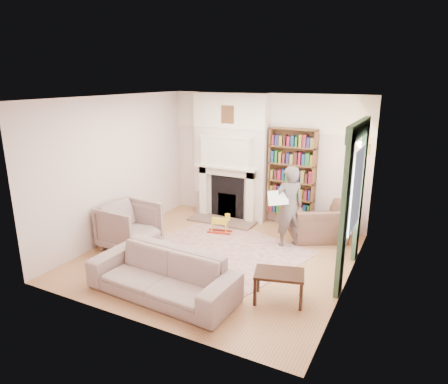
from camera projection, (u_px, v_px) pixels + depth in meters
The scene contains 25 objects.
floor at pixel (218, 256), 7.22m from camera, with size 4.50×4.50×0.00m, color #92623A.
ceiling at pixel (217, 98), 6.44m from camera, with size 4.50×4.50×0.00m, color white.
wall_back at pixel (266, 158), 8.75m from camera, with size 4.50×4.50×0.00m, color silver.
wall_front at pixel (131, 223), 4.90m from camera, with size 4.50×4.50×0.00m, color silver.
wall_left at pixel (116, 168), 7.81m from camera, with size 4.50×4.50×0.00m, color silver.
wall_right at pixel (353, 199), 5.84m from camera, with size 4.50×4.50×0.00m, color silver.
fireplace at pixel (231, 158), 8.91m from camera, with size 1.70×0.58×2.80m.
bookcase at pixel (292, 173), 8.41m from camera, with size 1.00×0.24×1.85m, color brown.
window at pixel (357, 189), 6.17m from camera, with size 0.02×0.90×1.30m, color silver.
curtain_left at pixel (344, 218), 5.66m from camera, with size 0.07×0.32×2.40m, color #2F4A31.
curtain_right at pixel (360, 193), 6.86m from camera, with size 0.07×0.32×2.40m, color #2F4A31.
pelmet at pixel (359, 129), 5.93m from camera, with size 0.09×1.70×0.24m, color #2F4A31.
wall_sconce at pixel (358, 149), 7.08m from camera, with size 0.20×0.24×0.24m, color gold, non-canonical shape.
rug at pixel (226, 249), 7.52m from camera, with size 2.75×2.11×0.01m, color #BBAE8E.
armchair_reading at pixel (319, 222), 7.91m from camera, with size 1.10×0.96×0.72m, color #493127.
armchair_left at pixel (129, 226), 7.50m from camera, with size 0.91×0.94×0.86m, color gray.
sofa at pixel (162, 275), 5.86m from camera, with size 2.26×0.88×0.66m, color #A59888.
man_reading at pixel (289, 207), 7.47m from camera, with size 0.57×0.38×1.57m, color #4F433F.
newspaper at pixel (278, 198), 7.31m from camera, with size 0.39×0.02×0.27m, color white.
coffee_table at pixel (279, 287), 5.74m from camera, with size 0.70×0.45×0.45m, color black, non-canonical shape.
paraffin_heater at pixel (201, 202), 9.41m from camera, with size 0.24×0.24×0.55m, color #A7A8AE.
rocking_horse at pixel (220, 223), 8.23m from camera, with size 0.50×0.20×0.44m, color yellow, non-canonical shape.
board_game at pixel (174, 251), 7.38m from camera, with size 0.33×0.33×0.03m, color gold.
game_box_lid at pixel (160, 251), 7.36m from camera, with size 0.31×0.20×0.05m, color red.
comic_annuals at pixel (208, 265), 6.85m from camera, with size 0.55×0.54×0.02m.
Camera 1 is at (3.12, -5.82, 3.14)m, focal length 32.00 mm.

